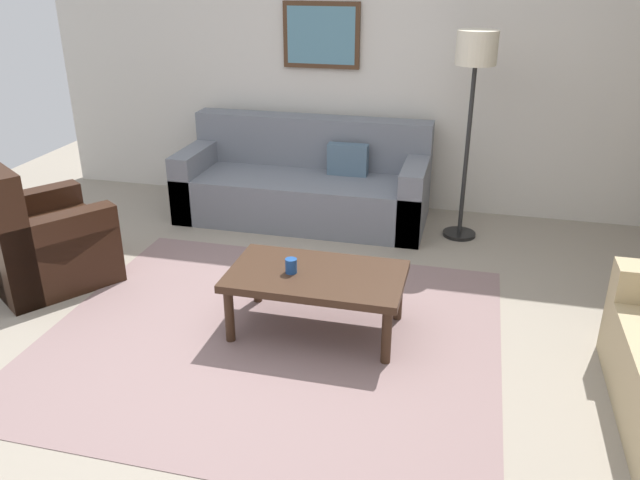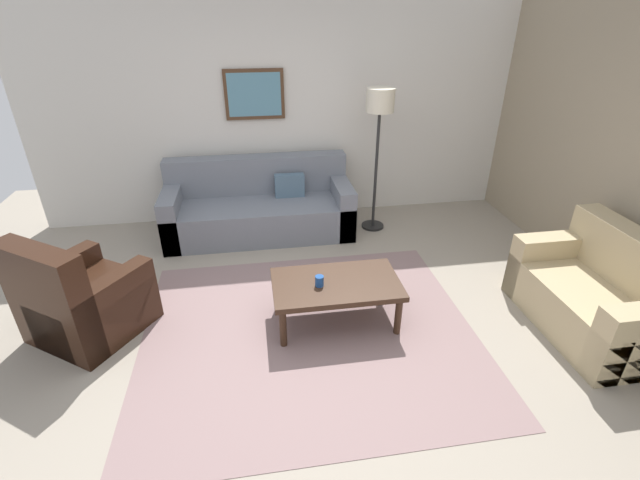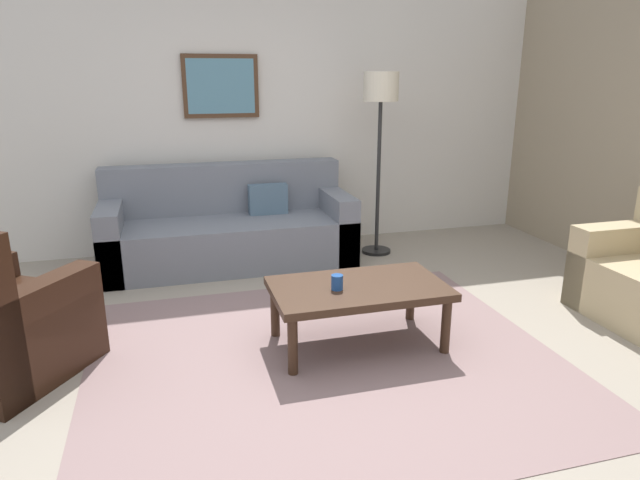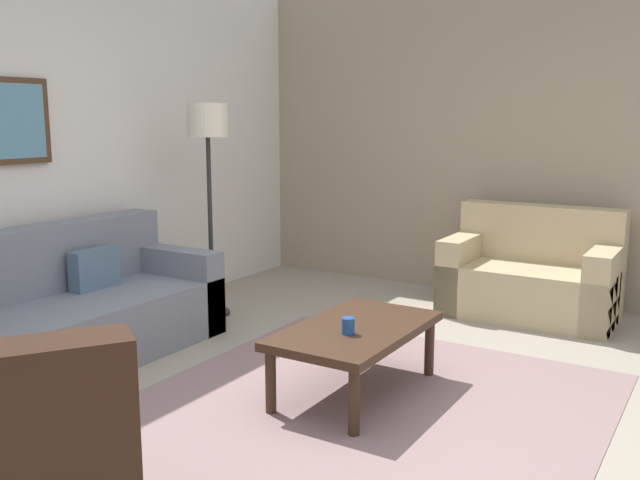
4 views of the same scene
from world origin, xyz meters
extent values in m
plane|color=gray|center=(0.00, 0.00, 0.00)|extent=(8.00, 8.00, 0.00)
cube|color=silver|center=(0.00, 2.60, 1.40)|extent=(6.00, 0.12, 2.80)
cube|color=gray|center=(0.00, 0.00, 0.00)|extent=(2.84, 2.50, 0.01)
cube|color=slate|center=(-0.34, 2.00, 0.21)|extent=(2.23, 0.91, 0.42)
cube|color=slate|center=(-0.34, 2.33, 0.44)|extent=(2.23, 0.24, 0.88)
cube|color=slate|center=(-1.35, 2.00, 0.31)|extent=(0.20, 0.91, 0.62)
cube|color=slate|center=(0.68, 2.00, 0.31)|extent=(0.20, 0.91, 0.62)
cube|color=slate|center=(0.05, 2.11, 0.56)|extent=(0.36, 0.12, 0.28)
cube|color=tan|center=(2.40, -0.30, 0.21)|extent=(0.81, 1.33, 0.42)
cube|color=tan|center=(2.68, -0.30, 0.44)|extent=(0.24, 1.33, 0.88)
cube|color=tan|center=(2.40, 0.27, 0.31)|extent=(0.81, 0.20, 0.62)
cube|color=black|center=(-1.84, 0.36, 0.22)|extent=(1.11, 1.11, 0.44)
cube|color=black|center=(-2.01, 0.12, 0.47)|extent=(0.77, 0.62, 0.95)
cube|color=black|center=(-1.58, 0.18, 0.30)|extent=(0.58, 0.75, 0.60)
cube|color=black|center=(-2.11, 0.54, 0.30)|extent=(0.58, 0.75, 0.60)
cylinder|color=#382316|center=(-0.23, -0.12, 0.18)|extent=(0.06, 0.06, 0.36)
cylinder|color=#382316|center=(0.75, -0.12, 0.18)|extent=(0.06, 0.06, 0.36)
cylinder|color=#382316|center=(-0.23, 0.40, 0.18)|extent=(0.06, 0.06, 0.36)
cylinder|color=#382316|center=(0.75, 0.40, 0.18)|extent=(0.06, 0.06, 0.36)
cube|color=#382316|center=(0.26, 0.14, 0.39)|extent=(1.10, 0.64, 0.05)
cylinder|color=#1E478C|center=(0.11, 0.11, 0.46)|extent=(0.07, 0.07, 0.09)
cylinder|color=black|center=(1.08, 1.93, 0.01)|extent=(0.28, 0.28, 0.03)
cylinder|color=#262626|center=(1.08, 1.93, 0.72)|extent=(0.04, 0.04, 1.45)
cylinder|color=beige|center=(1.08, 1.93, 1.58)|extent=(0.32, 0.32, 0.26)
cube|color=#472D1C|center=(-0.30, 2.52, 1.58)|extent=(0.71, 0.04, 0.58)
cube|color=teal|center=(-0.30, 2.50, 1.58)|extent=(0.63, 0.01, 0.50)
camera|label=1|loc=(1.14, -3.29, 2.20)|focal=35.69mm
camera|label=2|loc=(-0.38, -2.97, 2.52)|focal=24.75mm
camera|label=3|loc=(-0.87, -2.96, 1.69)|focal=31.33mm
camera|label=4|loc=(-3.14, -1.70, 1.61)|focal=38.82mm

